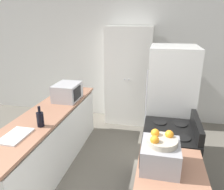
{
  "coord_description": "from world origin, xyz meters",
  "views": [
    {
      "loc": [
        0.68,
        -1.17,
        2.14
      ],
      "look_at": [
        0.0,
        1.96,
        1.05
      ],
      "focal_mm": 35.0,
      "sensor_mm": 36.0,
      "label": 1
    }
  ],
  "objects_px": {
    "refrigerator": "(170,106)",
    "microwave": "(67,92)",
    "wine_bottle": "(40,119)",
    "stove": "(168,161)",
    "toaster_oven": "(160,156)",
    "pantry_cabinet": "(128,76)",
    "fruit_bowl": "(161,140)"
  },
  "relations": [
    {
      "from": "refrigerator",
      "to": "microwave",
      "type": "xyz_separation_m",
      "value": [
        -1.65,
        -0.05,
        0.13
      ]
    },
    {
      "from": "microwave",
      "to": "wine_bottle",
      "type": "relative_size",
      "value": 1.84
    },
    {
      "from": "stove",
      "to": "wine_bottle",
      "type": "xyz_separation_m",
      "value": [
        -1.58,
        -0.24,
        0.54
      ]
    },
    {
      "from": "refrigerator",
      "to": "toaster_oven",
      "type": "relative_size",
      "value": 4.9
    },
    {
      "from": "pantry_cabinet",
      "to": "microwave",
      "type": "relative_size",
      "value": 4.22
    },
    {
      "from": "microwave",
      "to": "fruit_bowl",
      "type": "relative_size",
      "value": 1.81
    },
    {
      "from": "fruit_bowl",
      "to": "pantry_cabinet",
      "type": "bearing_deg",
      "value": 103.92
    },
    {
      "from": "refrigerator",
      "to": "microwave",
      "type": "distance_m",
      "value": 1.65
    },
    {
      "from": "stove",
      "to": "microwave",
      "type": "height_order",
      "value": "microwave"
    },
    {
      "from": "wine_bottle",
      "to": "fruit_bowl",
      "type": "relative_size",
      "value": 0.99
    },
    {
      "from": "stove",
      "to": "refrigerator",
      "type": "bearing_deg",
      "value": 89.21
    },
    {
      "from": "wine_bottle",
      "to": "toaster_oven",
      "type": "distance_m",
      "value": 1.53
    },
    {
      "from": "pantry_cabinet",
      "to": "wine_bottle",
      "type": "bearing_deg",
      "value": -108.73
    },
    {
      "from": "stove",
      "to": "toaster_oven",
      "type": "distance_m",
      "value": 0.94
    },
    {
      "from": "pantry_cabinet",
      "to": "toaster_oven",
      "type": "xyz_separation_m",
      "value": [
        0.68,
        -2.77,
        -0.01
      ]
    },
    {
      "from": "refrigerator",
      "to": "wine_bottle",
      "type": "relative_size",
      "value": 6.82
    },
    {
      "from": "refrigerator",
      "to": "fruit_bowl",
      "type": "bearing_deg",
      "value": -95.14
    },
    {
      "from": "refrigerator",
      "to": "fruit_bowl",
      "type": "relative_size",
      "value": 6.73
    },
    {
      "from": "wine_bottle",
      "to": "toaster_oven",
      "type": "height_order",
      "value": "wine_bottle"
    },
    {
      "from": "wine_bottle",
      "to": "toaster_oven",
      "type": "xyz_separation_m",
      "value": [
        1.45,
        -0.5,
        0.02
      ]
    },
    {
      "from": "stove",
      "to": "wine_bottle",
      "type": "distance_m",
      "value": 1.68
    },
    {
      "from": "pantry_cabinet",
      "to": "fruit_bowl",
      "type": "height_order",
      "value": "pantry_cabinet"
    },
    {
      "from": "refrigerator",
      "to": "wine_bottle",
      "type": "distance_m",
      "value": 1.89
    },
    {
      "from": "pantry_cabinet",
      "to": "microwave",
      "type": "bearing_deg",
      "value": -122.76
    },
    {
      "from": "toaster_oven",
      "to": "refrigerator",
      "type": "bearing_deg",
      "value": 84.85
    },
    {
      "from": "wine_bottle",
      "to": "toaster_oven",
      "type": "relative_size",
      "value": 0.72
    },
    {
      "from": "stove",
      "to": "microwave",
      "type": "relative_size",
      "value": 2.17
    },
    {
      "from": "wine_bottle",
      "to": "fruit_bowl",
      "type": "height_order",
      "value": "fruit_bowl"
    },
    {
      "from": "microwave",
      "to": "refrigerator",
      "type": "bearing_deg",
      "value": 1.69
    },
    {
      "from": "toaster_oven",
      "to": "fruit_bowl",
      "type": "bearing_deg",
      "value": 83.93
    },
    {
      "from": "toaster_oven",
      "to": "wine_bottle",
      "type": "bearing_deg",
      "value": 160.94
    },
    {
      "from": "stove",
      "to": "refrigerator",
      "type": "relative_size",
      "value": 0.58
    }
  ]
}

